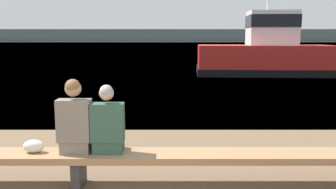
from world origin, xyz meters
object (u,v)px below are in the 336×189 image
bench_main (77,158)px  person_left (74,121)px  shopping_bag (32,146)px  person_right (106,125)px  tugboat_red (264,55)px

bench_main → person_left: (-0.03, 0.00, 0.52)m
person_left → shopping_bag: person_left is taller
bench_main → shopping_bag: (-0.61, 0.00, 0.17)m
person_right → shopping_bag: size_ratio=3.29×
person_left → person_right: person_left is taller
person_right → person_left: bearing=-179.6°
bench_main → tugboat_red: bearing=67.3°
shopping_bag → bench_main: bearing=-0.1°
person_left → tugboat_red: 17.31m
person_left → shopping_bag: 0.68m
bench_main → person_right: size_ratio=9.49×
person_right → tugboat_red: tugboat_red is taller
person_left → shopping_bag: size_ratio=3.56×
bench_main → person_right: (0.41, 0.00, 0.47)m
person_left → person_right: (0.44, 0.00, -0.05)m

